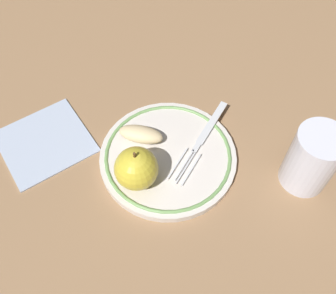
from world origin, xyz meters
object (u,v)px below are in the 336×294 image
at_px(plate, 168,157).
at_px(apple_slice_front, 141,134).
at_px(napkin_folded, 45,141).
at_px(apple_red_whole, 136,169).
at_px(fork, 203,137).
at_px(drinking_glass, 312,159).

bearing_deg(plate, apple_slice_front, 37.68).
bearing_deg(apple_slice_front, napkin_folded, -167.38).
distance_m(plate, napkin_folded, 0.21).
relative_size(apple_red_whole, fork, 0.51).
xyz_separation_m(plate, napkin_folded, (0.10, 0.19, -0.01)).
xyz_separation_m(plate, apple_slice_front, (0.04, 0.03, 0.02)).
height_order(apple_red_whole, fork, apple_red_whole).
bearing_deg(apple_red_whole, plate, -62.55).
bearing_deg(apple_slice_front, drinking_glass, -0.34).
bearing_deg(plate, napkin_folded, 63.05).
height_order(apple_red_whole, drinking_glass, drinking_glass).
bearing_deg(apple_red_whole, napkin_folded, 45.81).
height_order(plate, napkin_folded, plate).
distance_m(apple_slice_front, napkin_folded, 0.17).
xyz_separation_m(apple_red_whole, apple_slice_front, (0.07, -0.03, -0.02)).
xyz_separation_m(apple_red_whole, drinking_glass, (-0.07, -0.25, 0.01)).
bearing_deg(drinking_glass, napkin_folded, 63.12).
distance_m(plate, fork, 0.07).
xyz_separation_m(apple_red_whole, fork, (0.04, -0.12, -0.03)).
relative_size(plate, napkin_folded, 1.58).
xyz_separation_m(drinking_glass, napkin_folded, (0.19, 0.38, -0.05)).
relative_size(plate, fork, 1.52).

